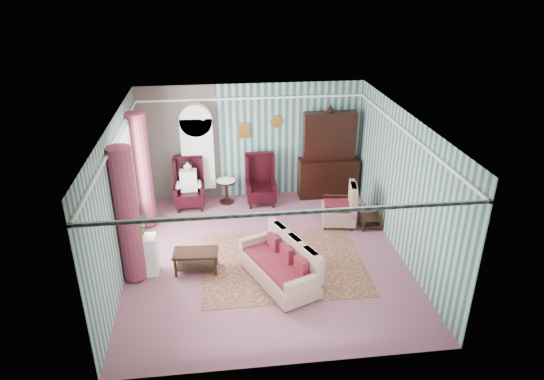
{
  "coord_description": "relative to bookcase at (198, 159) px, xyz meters",
  "views": [
    {
      "loc": [
        -0.9,
        -8.41,
        5.43
      ],
      "look_at": [
        0.2,
        0.6,
        1.21
      ],
      "focal_mm": 32.0,
      "sensor_mm": 36.0,
      "label": 1
    }
  ],
  "objects": [
    {
      "name": "wingback_right",
      "position": [
        1.5,
        -0.39,
        -0.5
      ],
      "size": [
        0.76,
        0.8,
        1.25
      ],
      "primitive_type": "cube",
      "color": "black",
      "rests_on": "floor"
    },
    {
      "name": "floor",
      "position": [
        1.35,
        -2.84,
        -1.12
      ],
      "size": [
        6.0,
        6.0,
        0.0
      ],
      "primitive_type": "plane",
      "color": "#8D5262",
      "rests_on": "ground"
    },
    {
      "name": "sofa",
      "position": [
        1.49,
        -3.77,
        -0.59
      ],
      "size": [
        1.68,
        2.07,
        1.07
      ],
      "primitive_type": "cube",
      "rotation": [
        0.0,
        0.0,
        1.97
      ],
      "color": "beige",
      "rests_on": "floor"
    },
    {
      "name": "potted_plant_c",
      "position": [
        -1.17,
        -3.1,
        -0.12
      ],
      "size": [
        0.24,
        0.24,
        0.39
      ],
      "primitive_type": "imported",
      "rotation": [
        0.0,
        0.0,
        0.09
      ],
      "color": "#24591C",
      "rests_on": "plant_stand"
    },
    {
      "name": "room_shell",
      "position": [
        0.73,
        -2.66,
        0.89
      ],
      "size": [
        5.53,
        6.02,
        2.91
      ],
      "color": "#335D5C",
      "rests_on": "ground"
    },
    {
      "name": "plant_stand",
      "position": [
        -1.05,
        -3.14,
        -0.72
      ],
      "size": [
        0.55,
        0.35,
        0.8
      ],
      "primitive_type": "cube",
      "color": "white",
      "rests_on": "floor"
    },
    {
      "name": "nest_table",
      "position": [
        3.82,
        -1.94,
        -0.85
      ],
      "size": [
        0.45,
        0.38,
        0.54
      ],
      "primitive_type": "cube",
      "color": "black",
      "rests_on": "floor"
    },
    {
      "name": "round_side_table",
      "position": [
        0.65,
        -0.24,
        -0.82
      ],
      "size": [
        0.5,
        0.5,
        0.6
      ],
      "primitive_type": "cylinder",
      "color": "black",
      "rests_on": "floor"
    },
    {
      "name": "coffee_table",
      "position": [
        -0.04,
        -3.18,
        -0.91
      ],
      "size": [
        0.89,
        0.52,
        0.43
      ],
      "primitive_type": "cube",
      "rotation": [
        0.0,
        0.0,
        -0.07
      ],
      "color": "black",
      "rests_on": "floor"
    },
    {
      "name": "potted_plant_a",
      "position": [
        -1.08,
        -3.19,
        -0.11
      ],
      "size": [
        0.4,
        0.35,
        0.42
      ],
      "primitive_type": "imported",
      "rotation": [
        0.0,
        0.0,
        0.07
      ],
      "color": "#245A1C",
      "rests_on": "plant_stand"
    },
    {
      "name": "bookcase",
      "position": [
        0.0,
        0.0,
        0.0
      ],
      "size": [
        0.8,
        0.28,
        2.24
      ],
      "primitive_type": "cube",
      "color": "silver",
      "rests_on": "floor"
    },
    {
      "name": "rug",
      "position": [
        1.65,
        -3.14,
        -1.11
      ],
      "size": [
        3.2,
        2.6,
        0.01
      ],
      "primitive_type": "cube",
      "color": "#451717",
      "rests_on": "floor"
    },
    {
      "name": "potted_plant_b",
      "position": [
        -1.03,
        -3.02,
        -0.09
      ],
      "size": [
        0.29,
        0.25,
        0.46
      ],
      "primitive_type": "imported",
      "rotation": [
        0.0,
        0.0,
        0.19
      ],
      "color": "#214816",
      "rests_on": "plant_stand"
    },
    {
      "name": "floral_armchair",
      "position": [
        3.15,
        -1.67,
        -0.58
      ],
      "size": [
        1.0,
        0.95,
        1.07
      ],
      "primitive_type": "cube",
      "rotation": [
        0.0,
        0.0,
        1.41
      ],
      "color": "beige",
      "rests_on": "floor"
    },
    {
      "name": "dresser_hutch",
      "position": [
        3.25,
        -0.12,
        0.06
      ],
      "size": [
        1.5,
        0.56,
        2.36
      ],
      "primitive_type": "cube",
      "color": "black",
      "rests_on": "floor"
    },
    {
      "name": "seated_woman",
      "position": [
        -0.25,
        -0.39,
        -0.53
      ],
      "size": [
        0.44,
        0.4,
        1.18
      ],
      "primitive_type": null,
      "color": "white",
      "rests_on": "floor"
    },
    {
      "name": "wingback_left",
      "position": [
        -0.25,
        -0.39,
        -0.5
      ],
      "size": [
        0.76,
        0.8,
        1.25
      ],
      "primitive_type": "cube",
      "color": "black",
      "rests_on": "floor"
    }
  ]
}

